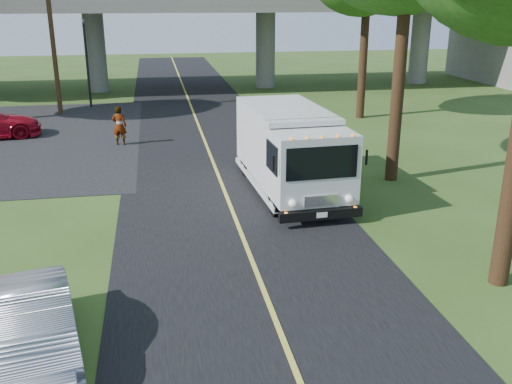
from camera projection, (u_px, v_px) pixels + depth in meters
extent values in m
plane|color=#2F4719|center=(278.00, 328.00, 11.53)|extent=(120.00, 120.00, 0.00)
cube|color=black|center=(220.00, 180.00, 20.84)|extent=(7.00, 90.00, 0.02)
cube|color=gold|center=(220.00, 179.00, 20.83)|extent=(0.12, 90.00, 0.01)
cube|color=slate|center=(181.00, 2.00, 39.37)|extent=(50.00, 9.00, 1.20)
cube|color=slate|center=(504.00, 42.00, 44.53)|extent=(4.00, 10.00, 6.00)
cylinder|color=slate|center=(96.00, 53.00, 39.44)|extent=(1.40, 1.40, 5.40)
cylinder|color=slate|center=(265.00, 50.00, 41.45)|extent=(1.40, 1.40, 5.40)
cylinder|color=slate|center=(420.00, 47.00, 43.46)|extent=(1.40, 1.40, 5.40)
cylinder|color=black|center=(87.00, 63.00, 33.89)|extent=(0.14, 0.14, 5.20)
imported|color=black|center=(84.00, 29.00, 33.24)|extent=(0.18, 0.22, 1.10)
cylinder|color=#472D19|center=(52.00, 33.00, 31.16)|extent=(0.26, 0.26, 9.00)
cylinder|color=#382314|center=(399.00, 73.00, 19.70)|extent=(0.44, 0.44, 7.70)
cylinder|color=#382314|center=(363.00, 56.00, 30.58)|extent=(0.44, 0.44, 6.65)
cube|color=silver|center=(283.00, 138.00, 19.86)|extent=(2.64, 4.55, 2.27)
cube|color=silver|center=(311.00, 165.00, 17.02)|extent=(2.51, 1.94, 2.07)
cube|color=black|center=(322.00, 163.00, 16.09)|extent=(2.12, 0.19, 0.96)
cube|color=black|center=(321.00, 215.00, 16.50)|extent=(2.53, 0.31, 0.28)
cube|color=silver|center=(286.00, 179.00, 19.94)|extent=(2.71, 5.96, 0.18)
cylinder|color=black|center=(276.00, 201.00, 17.35)|extent=(0.33, 0.92, 0.91)
cylinder|color=black|center=(340.00, 196.00, 17.79)|extent=(0.33, 0.92, 0.91)
cylinder|color=black|center=(247.00, 164.00, 21.25)|extent=(0.33, 0.92, 0.91)
cylinder|color=black|center=(299.00, 160.00, 21.69)|extent=(0.33, 0.92, 0.91)
imported|color=gray|center=(37.00, 324.00, 10.56)|extent=(2.08, 3.92, 1.23)
imported|color=gray|center=(119.00, 126.00, 25.51)|extent=(0.73, 0.56, 1.77)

